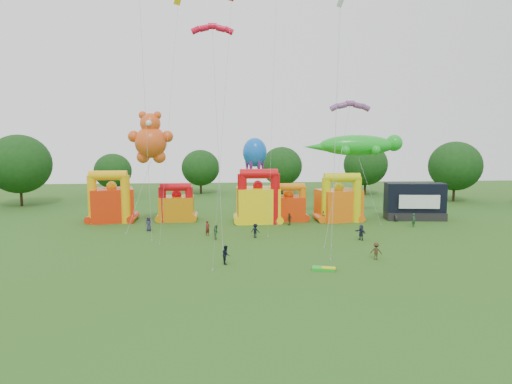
{
  "coord_description": "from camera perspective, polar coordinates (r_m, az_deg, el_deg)",
  "views": [
    {
      "loc": [
        -4.19,
        -35.33,
        11.84
      ],
      "look_at": [
        -0.09,
        18.0,
        5.22
      ],
      "focal_mm": 32.0,
      "sensor_mm": 36.0,
      "label": 1
    }
  ],
  "objects": [
    {
      "name": "octopus_kite",
      "position": [
        64.78,
        0.77,
        1.07
      ],
      "size": [
        4.25,
        9.94,
        11.63
      ],
      "color": "blue",
      "rests_on": "ground"
    },
    {
      "name": "ground",
      "position": [
        37.5,
        2.29,
        -11.35
      ],
      "size": [
        160.0,
        160.0,
        0.0
      ],
      "primitive_type": "plane",
      "color": "#325818",
      "rests_on": "ground"
    },
    {
      "name": "bouncy_castle_3",
      "position": [
        64.01,
        4.12,
        -1.74
      ],
      "size": [
        4.77,
        3.95,
        5.38
      ],
      "color": "red",
      "rests_on": "ground"
    },
    {
      "name": "folded_kite_bundle",
      "position": [
        41.38,
        8.52,
        -9.45
      ],
      "size": [
        2.2,
        1.51,
        0.31
      ],
      "color": "green",
      "rests_on": "ground"
    },
    {
      "name": "tree_ring",
      "position": [
        36.5,
        0.36,
        -1.74
      ],
      "size": [
        124.93,
        127.05,
        12.07
      ],
      "color": "#352314",
      "rests_on": "ground"
    },
    {
      "name": "spectator_9",
      "position": [
        45.64,
        14.79,
        -7.15
      ],
      "size": [
        1.22,
        0.98,
        1.65
      ],
      "primitive_type": "imported",
      "rotation": [
        0.0,
        0.0,
        2.74
      ],
      "color": "#3C2918",
      "rests_on": "ground"
    },
    {
      "name": "spectator_1",
      "position": [
        54.57,
        -6.08,
        -4.53
      ],
      "size": [
        0.78,
        0.78,
        1.83
      ],
      "primitive_type": "imported",
      "rotation": [
        0.0,
        0.0,
        0.79
      ],
      "color": "maroon",
      "rests_on": "ground"
    },
    {
      "name": "spectator_5",
      "position": [
        53.4,
        12.99,
        -4.95
      ],
      "size": [
        1.22,
        1.73,
        1.8
      ],
      "primitive_type": "imported",
      "rotation": [
        0.0,
        0.0,
        5.18
      ],
      "color": "#24273D",
      "rests_on": "ground"
    },
    {
      "name": "parafoil_kites",
      "position": [
        51.76,
        1.93,
        5.57
      ],
      "size": [
        29.69,
        13.22,
        31.02
      ],
      "color": "red",
      "rests_on": "ground"
    },
    {
      "name": "spectator_3",
      "position": [
        53.32,
        -0.09,
        -4.86
      ],
      "size": [
        1.23,
        1.05,
        1.65
      ],
      "primitive_type": "imported",
      "rotation": [
        0.0,
        0.0,
        2.65
      ],
      "color": "black",
      "rests_on": "ground"
    },
    {
      "name": "bouncy_castle_1",
      "position": [
        64.67,
        -9.88,
        -1.74
      ],
      "size": [
        4.7,
        3.78,
        5.41
      ],
      "color": "orange",
      "rests_on": "ground"
    },
    {
      "name": "diamond_kites",
      "position": [
        50.16,
        2.2,
        12.44
      ],
      "size": [
        21.07,
        19.57,
        42.64
      ],
      "color": "red",
      "rests_on": "ground"
    },
    {
      "name": "stage_trailer",
      "position": [
        68.48,
        19.23,
        -1.16
      ],
      "size": [
        8.44,
        3.94,
        5.22
      ],
      "color": "black",
      "rests_on": "ground"
    },
    {
      "name": "bouncy_castle_2",
      "position": [
        62.34,
        0.25,
        -1.26
      ],
      "size": [
        5.85,
        4.77,
        7.46
      ],
      "color": "yellow",
      "rests_on": "ground"
    },
    {
      "name": "bouncy_castle_0",
      "position": [
        66.12,
        -17.61,
        -1.21
      ],
      "size": [
        6.56,
        5.75,
        7.18
      ],
      "color": "red",
      "rests_on": "ground"
    },
    {
      "name": "spectator_6",
      "position": [
        62.88,
        8.49,
        -3.08
      ],
      "size": [
        1.0,
        0.88,
        1.71
      ],
      "primitive_type": "imported",
      "rotation": [
        0.0,
        0.0,
        5.79
      ],
      "color": "maroon",
      "rests_on": "ground"
    },
    {
      "name": "spectator_8",
      "position": [
        42.77,
        -3.78,
        -7.82
      ],
      "size": [
        0.72,
        0.9,
        1.75
      ],
      "primitive_type": "imported",
      "rotation": [
        0.0,
        0.0,
        1.65
      ],
      "color": "black",
      "rests_on": "ground"
    },
    {
      "name": "spectator_4",
      "position": [
        60.85,
        4.21,
        -3.41
      ],
      "size": [
        0.94,
        0.95,
        1.61
      ],
      "primitive_type": "imported",
      "rotation": [
        0.0,
        0.0,
        3.94
      ],
      "color": "#403519",
      "rests_on": "ground"
    },
    {
      "name": "bouncy_castle_4",
      "position": [
        64.72,
        10.33,
        -1.29
      ],
      "size": [
        6.42,
        5.61,
        6.81
      ],
      "color": "orange",
      "rests_on": "ground"
    },
    {
      "name": "spectator_0",
      "position": [
        58.57,
        -13.27,
        -3.91
      ],
      "size": [
        0.99,
        0.77,
        1.78
      ],
      "primitive_type": "imported",
      "rotation": [
        0.0,
        0.0,
        -0.26
      ],
      "color": "#272841",
      "rests_on": "ground"
    },
    {
      "name": "spectator_2",
      "position": [
        52.79,
        -4.98,
        -5.01
      ],
      "size": [
        0.65,
        0.82,
        1.66
      ],
      "primitive_type": "imported",
      "rotation": [
        0.0,
        0.0,
        1.59
      ],
      "color": "#1B4424",
      "rests_on": "ground"
    },
    {
      "name": "gecko_kite",
      "position": [
        66.53,
        13.1,
        3.55
      ],
      "size": [
        14.5,
        8.87,
        12.09
      ],
      "color": "green",
      "rests_on": "ground"
    },
    {
      "name": "spectator_7",
      "position": [
        63.01,
        19.13,
        -3.35
      ],
      "size": [
        0.75,
        0.76,
        1.77
      ],
      "primitive_type": "imported",
      "rotation": [
        0.0,
        0.0,
        0.81
      ],
      "color": "#1C4626",
      "rests_on": "ground"
    },
    {
      "name": "teddy_bear_kite",
      "position": [
        58.9,
        -13.71,
        3.01
      ],
      "size": [
        5.68,
        5.68,
        15.0
      ],
      "color": "#E04F18",
      "rests_on": "ground"
    }
  ]
}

